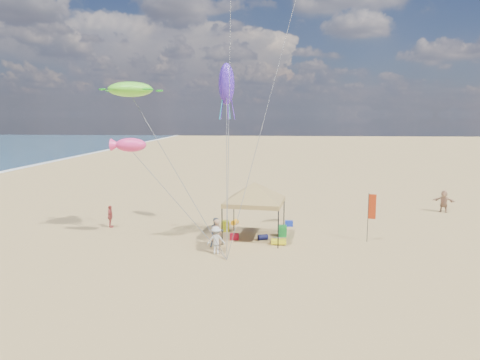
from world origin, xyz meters
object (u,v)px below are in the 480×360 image
(feather_flag, at_px, (371,210))
(person_near_c, at_px, (216,240))
(chair_green, at_px, (283,231))
(person_far_c, at_px, (444,201))
(canopy_tent, at_px, (255,184))
(person_near_b, at_px, (217,232))
(cooler_red, at_px, (234,237))
(person_near_a, at_px, (216,235))
(beach_cart, at_px, (279,241))
(person_far_a, at_px, (110,216))
(chair_yellow, at_px, (225,226))
(cooler_blue, at_px, (289,223))

(feather_flag, xyz_separation_m, person_near_c, (-9.08, -3.06, -1.25))
(feather_flag, relative_size, chair_green, 4.34)
(feather_flag, height_order, person_far_c, feather_flag)
(canopy_tent, distance_m, person_near_b, 3.84)
(cooler_red, height_order, person_near_b, person_near_b)
(cooler_red, bearing_deg, person_far_c, 29.94)
(feather_flag, bearing_deg, person_near_b, -169.17)
(chair_green, height_order, person_near_a, person_near_a)
(cooler_red, bearing_deg, canopy_tent, 11.33)
(beach_cart, bearing_deg, person_far_a, 164.86)
(chair_yellow, bearing_deg, chair_green, -13.94)
(beach_cart, relative_size, person_near_a, 0.49)
(chair_green, height_order, person_far_a, person_far_a)
(cooler_blue, xyz_separation_m, chair_green, (-0.48, -2.68, 0.16))
(cooler_blue, bearing_deg, person_near_a, -125.92)
(person_near_a, bearing_deg, canopy_tent, -152.38)
(canopy_tent, bearing_deg, cooler_red, -168.67)
(canopy_tent, bearing_deg, person_far_a, 168.66)
(person_near_a, bearing_deg, person_far_a, -52.73)
(chair_yellow, height_order, person_near_b, person_near_b)
(cooler_blue, distance_m, chair_yellow, 4.64)
(cooler_red, xyz_separation_m, person_near_a, (-0.82, -2.27, 0.73))
(feather_flag, distance_m, beach_cart, 5.96)
(beach_cart, bearing_deg, chair_yellow, 141.70)
(cooler_red, relative_size, person_near_a, 0.29)
(cooler_red, distance_m, person_near_a, 2.52)
(person_far_a, bearing_deg, feather_flag, -109.97)
(canopy_tent, distance_m, person_far_c, 17.39)
(feather_flag, height_order, chair_green, feather_flag)
(beach_cart, height_order, person_far_c, person_far_c)
(canopy_tent, height_order, beach_cart, canopy_tent)
(cooler_blue, distance_m, person_near_b, 6.89)
(cooler_red, height_order, person_far_c, person_far_c)
(cooler_blue, relative_size, person_near_b, 0.31)
(chair_yellow, bearing_deg, person_far_a, 177.69)
(cooler_blue, distance_m, person_near_a, 7.38)
(person_far_c, bearing_deg, person_near_b, -121.00)
(feather_flag, xyz_separation_m, person_far_c, (7.61, 9.01, -1.14))
(canopy_tent, relative_size, cooler_red, 12.48)
(chair_green, xyz_separation_m, person_near_c, (-3.77, -3.89, 0.43))
(person_near_b, distance_m, person_far_a, 8.83)
(feather_flag, bearing_deg, person_far_c, 49.83)
(feather_flag, bearing_deg, person_far_a, 173.02)
(chair_green, xyz_separation_m, beach_cart, (-0.26, -1.86, -0.15))
(beach_cart, distance_m, person_far_a, 12.02)
(cooler_red, xyz_separation_m, cooler_blue, (3.49, 3.67, 0.00))
(beach_cart, xyz_separation_m, person_near_c, (-3.51, -2.02, 0.58))
(feather_flag, height_order, chair_yellow, feather_flag)
(chair_green, distance_m, person_near_b, 4.72)
(beach_cart, height_order, person_near_a, person_near_a)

